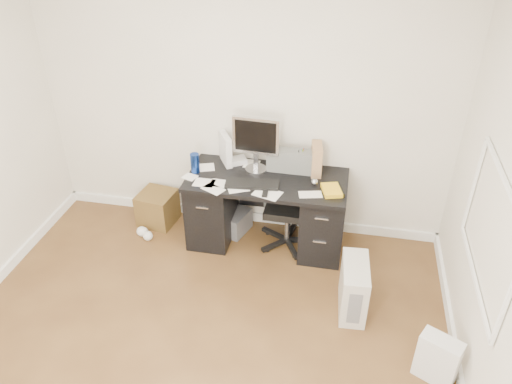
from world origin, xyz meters
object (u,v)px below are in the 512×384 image
(office_chair, at_px, (288,203))
(pc_tower, at_px, (354,288))
(keyboard, at_px, (252,184))
(wicker_basket, at_px, (158,208))
(desk, at_px, (267,209))
(lcd_monitor, at_px, (256,144))

(office_chair, xyz_separation_m, pc_tower, (0.67, -0.79, -0.25))
(keyboard, height_order, office_chair, office_chair)
(pc_tower, distance_m, wicker_basket, 2.25)
(office_chair, height_order, pc_tower, office_chair)
(desk, relative_size, lcd_monitor, 2.69)
(desk, relative_size, wicker_basket, 4.25)
(office_chair, xyz_separation_m, wicker_basket, (-1.40, 0.09, -0.31))
(lcd_monitor, height_order, pc_tower, lcd_monitor)
(desk, height_order, keyboard, keyboard)
(keyboard, height_order, pc_tower, keyboard)
(lcd_monitor, distance_m, wicker_basket, 1.36)
(desk, relative_size, keyboard, 3.07)
(desk, distance_m, lcd_monitor, 0.65)
(desk, relative_size, office_chair, 1.54)
(pc_tower, xyz_separation_m, wicker_basket, (-2.07, 0.88, -0.06))
(keyboard, bearing_deg, pc_tower, -37.48)
(wicker_basket, bearing_deg, lcd_monitor, 0.63)
(lcd_monitor, relative_size, wicker_basket, 1.58)
(office_chair, distance_m, wicker_basket, 1.43)
(office_chair, relative_size, wicker_basket, 2.75)
(wicker_basket, bearing_deg, pc_tower, -23.06)
(lcd_monitor, height_order, keyboard, lcd_monitor)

